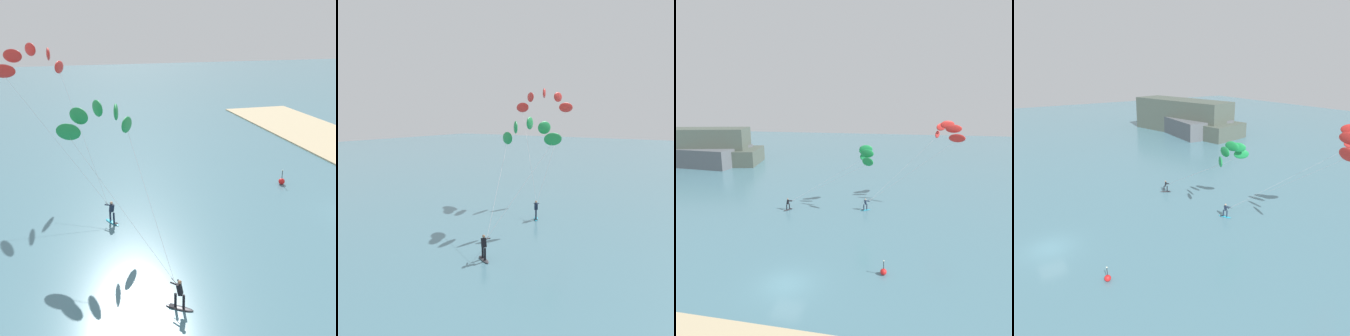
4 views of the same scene
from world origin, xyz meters
TOP-DOWN VIEW (x-y plane):
  - ground_plane at (0.00, 0.00)m, footprint 240.00×240.00m
  - kitesurfer_nearshore at (3.64, 19.30)m, footprint 12.36×6.16m
  - kitesurfer_mid_water at (14.57, 23.53)m, footprint 13.61×8.78m
  - marker_buoy at (7.79, 3.01)m, footprint 0.56×0.56m
  - distant_headland at (-39.89, 43.19)m, footprint 31.91×16.70m

SIDE VIEW (x-z plane):
  - ground_plane at x=0.00m, z-range 0.00..0.00m
  - marker_buoy at x=7.79m, z-range -0.39..0.99m
  - distant_headland at x=-39.89m, z-range -1.11..7.43m
  - kitesurfer_nearshore at x=3.64m, z-range 2.99..12.03m
  - kitesurfer_mid_water at x=14.57m, z-range 4.37..16.55m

